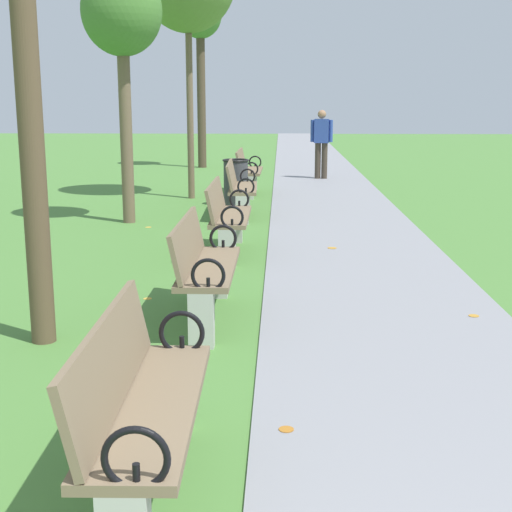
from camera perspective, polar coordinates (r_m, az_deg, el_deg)
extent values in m
cube|color=gray|center=(18.46, 4.90, 6.20)|extent=(2.23, 44.00, 0.02)
cube|color=#7A664C|center=(3.65, -8.09, -11.38)|extent=(0.47, 1.61, 0.05)
cube|color=#7A664C|center=(3.60, -11.22, -7.98)|extent=(0.15, 1.60, 0.40)
cube|color=#B7B5AD|center=(4.42, -6.50, -10.53)|extent=(0.20, 0.12, 0.45)
torus|color=black|center=(2.92, -9.32, -15.29)|extent=(0.27, 0.04, 0.27)
cylinder|color=black|center=(2.95, -9.26, -16.67)|extent=(0.03, 0.03, 0.12)
torus|color=black|center=(4.31, -5.79, -5.97)|extent=(0.27, 0.04, 0.27)
cylinder|color=black|center=(4.33, -5.77, -6.97)|extent=(0.03, 0.03, 0.12)
cube|color=#7A664C|center=(6.42, -3.61, -0.89)|extent=(0.44, 1.60, 0.05)
cube|color=#7A664C|center=(6.40, -5.33, 1.09)|extent=(0.13, 1.60, 0.40)
cube|color=#B7B5AD|center=(5.78, -4.27, -4.97)|extent=(0.20, 0.12, 0.45)
cube|color=#B7B5AD|center=(7.20, -3.03, -1.49)|extent=(0.20, 0.12, 0.45)
torus|color=black|center=(5.66, -3.74, -1.51)|extent=(0.27, 0.03, 0.27)
cylinder|color=black|center=(5.68, -3.73, -2.29)|extent=(0.03, 0.03, 0.12)
torus|color=black|center=(7.14, -2.57, 1.39)|extent=(0.27, 0.03, 0.27)
cylinder|color=black|center=(7.15, -2.57, 0.76)|extent=(0.03, 0.03, 0.12)
cube|color=#7A664C|center=(9.16, -1.94, 3.07)|extent=(0.44, 1.60, 0.05)
cube|color=#7A664C|center=(9.14, -3.14, 4.47)|extent=(0.13, 1.60, 0.40)
cube|color=#B7B5AD|center=(8.48, -2.25, 0.61)|extent=(0.20, 0.12, 0.45)
cube|color=#B7B5AD|center=(9.93, -1.66, 2.33)|extent=(0.20, 0.12, 0.45)
torus|color=black|center=(8.39, -1.87, 3.02)|extent=(0.27, 0.03, 0.27)
cylinder|color=black|center=(8.40, -1.87, 2.48)|extent=(0.03, 0.03, 0.12)
torus|color=black|center=(9.89, -1.31, 4.43)|extent=(0.27, 0.03, 0.27)
cylinder|color=black|center=(9.90, -1.31, 3.97)|extent=(0.03, 0.03, 0.12)
cube|color=#7A664C|center=(12.07, -1.00, 5.29)|extent=(0.48, 1.61, 0.05)
cube|color=#7A664C|center=(12.05, -1.92, 6.35)|extent=(0.17, 1.60, 0.40)
cube|color=#B7B5AD|center=(11.37, -1.09, 3.59)|extent=(0.20, 0.13, 0.45)
cube|color=#B7B5AD|center=(12.83, -0.92, 4.58)|extent=(0.20, 0.13, 0.45)
torus|color=black|center=(11.30, -0.79, 5.41)|extent=(0.27, 0.04, 0.27)
cylinder|color=black|center=(11.31, -0.79, 5.00)|extent=(0.03, 0.03, 0.12)
torus|color=black|center=(12.81, -0.65, 6.21)|extent=(0.27, 0.04, 0.27)
cylinder|color=black|center=(12.81, -0.65, 5.86)|extent=(0.03, 0.03, 0.12)
cube|color=#7A664C|center=(14.91, -0.44, 6.62)|extent=(0.46, 1.60, 0.05)
cube|color=#7A664C|center=(14.90, -1.18, 7.48)|extent=(0.14, 1.60, 0.40)
cube|color=#B7B5AD|center=(14.20, -0.59, 5.32)|extent=(0.20, 0.12, 0.45)
cube|color=#B7B5AD|center=(15.67, -0.29, 5.97)|extent=(0.20, 0.12, 0.45)
torus|color=black|center=(14.14, -0.36, 6.78)|extent=(0.27, 0.03, 0.27)
cylinder|color=black|center=(14.15, -0.36, 6.46)|extent=(0.03, 0.03, 0.12)
torus|color=black|center=(15.65, -0.07, 7.31)|extent=(0.27, 0.03, 0.27)
cylinder|color=black|center=(15.66, -0.07, 7.01)|extent=(0.03, 0.03, 0.12)
cylinder|color=brown|center=(5.91, -17.09, 9.34)|extent=(0.19, 0.19, 3.37)
cylinder|color=brown|center=(11.61, -10.05, 9.35)|extent=(0.19, 0.19, 2.77)
ellipsoid|color=#477A33|center=(11.67, -10.40, 18.24)|extent=(1.21, 1.21, 1.33)
cylinder|color=brown|center=(14.32, -5.15, 11.37)|extent=(0.12, 0.12, 3.46)
cylinder|color=#4C3D2D|center=(20.77, -4.27, 11.99)|extent=(0.23, 0.23, 3.72)
ellipsoid|color=#477A33|center=(20.89, -4.37, 18.24)|extent=(1.18, 1.18, 1.30)
cylinder|color=#3D3328|center=(17.80, 4.82, 7.39)|extent=(0.14, 0.14, 0.85)
cylinder|color=#3D3328|center=(17.79, 5.34, 7.38)|extent=(0.14, 0.14, 0.85)
cube|color=#2D4799|center=(17.75, 5.12, 9.65)|extent=(0.37, 0.27, 0.56)
sphere|color=#9E7051|center=(17.74, 5.15, 10.91)|extent=(0.20, 0.20, 0.20)
cylinder|color=#2D4799|center=(17.77, 4.40, 9.67)|extent=(0.09, 0.09, 0.52)
cylinder|color=#2D4799|center=(17.73, 5.84, 9.63)|extent=(0.09, 0.09, 0.52)
cylinder|color=#38383D|center=(13.37, -1.58, 5.64)|extent=(0.44, 0.44, 0.80)
torus|color=black|center=(13.33, -1.59, 7.44)|extent=(0.48, 0.48, 0.04)
cylinder|color=gold|center=(7.27, -8.42, -3.27)|extent=(0.12, 0.12, 0.00)
cylinder|color=#AD6B23|center=(6.39, -4.06, -5.36)|extent=(0.08, 0.08, 0.00)
cylinder|color=gold|center=(11.27, -8.36, 2.24)|extent=(0.13, 0.13, 0.00)
cylinder|color=#BC842D|center=(9.54, 5.93, 0.63)|extent=(0.17, 0.17, 0.00)
cylinder|color=#BC842D|center=(6.85, 16.56, -4.47)|extent=(0.13, 0.13, 0.00)
cylinder|color=#AD6B23|center=(16.81, -0.65, 5.63)|extent=(0.09, 0.09, 0.00)
cylinder|color=#AD6B23|center=(4.43, 2.36, -13.29)|extent=(0.11, 0.11, 0.00)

